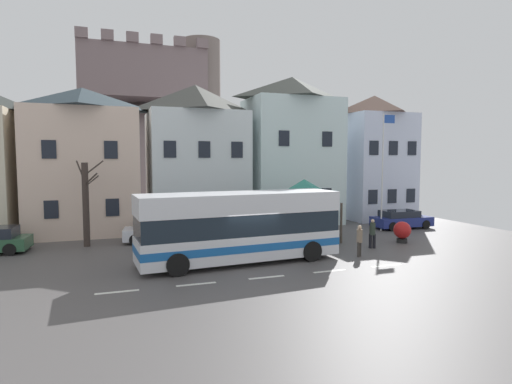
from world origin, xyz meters
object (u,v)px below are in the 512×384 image
bus_shelter (304,191)px  public_bench (305,226)px  parked_car_03 (158,230)px  pedestrian_00 (359,238)px  townhouse_04 (373,157)px  transit_bus (240,227)px  townhouse_02 (196,157)px  pedestrian_01 (372,233)px  parked_car_01 (274,226)px  bare_tree_00 (86,203)px  townhouse_03 (292,151)px  harbour_buoy (402,231)px  townhouse_01 (84,161)px  parked_car_00 (401,219)px  hilltop_castle (143,146)px  flagpole (383,164)px

bus_shelter → public_bench: bearing=62.5°
parked_car_03 → pedestrian_00: size_ratio=2.60×
townhouse_04 → public_bench: 10.88m
transit_bus → townhouse_02: bearing=85.4°
transit_bus → pedestrian_01: 8.02m
parked_car_01 → bare_tree_00: bare_tree_00 is taller
bus_shelter → townhouse_03: bearing=72.4°
harbour_buoy → bare_tree_00: bearing=164.2°
townhouse_01 → parked_car_00: (21.44, -5.49, -4.22)m
townhouse_02 → hilltop_castle: 20.96m
townhouse_04 → transit_bus: (-15.07, -11.00, -3.43)m
parked_car_03 → harbour_buoy: parked_car_03 is taller
pedestrian_00 → flagpole: size_ratio=0.20×
bus_shelter → townhouse_01: bearing=151.1°
townhouse_01 → parked_car_03: (4.29, -4.83, -4.17)m
townhouse_01 → pedestrian_00: size_ratio=5.97×
hilltop_castle → transit_bus: size_ratio=4.07×
parked_car_01 → flagpole: flagpole is taller
parked_car_03 → bare_tree_00: size_ratio=0.86×
townhouse_02 → public_bench: townhouse_02 is taller
bus_shelter → parked_car_03: size_ratio=0.89×
bus_shelter → flagpole: (6.61, 1.22, 1.57)m
public_bench → transit_bus: bearing=-136.1°
townhouse_03 → public_bench: (-1.05, -4.68, -5.19)m
transit_bus → parked_car_01: transit_bus is taller
parked_car_03 → flagpole: bearing=2.8°
townhouse_04 → bare_tree_00: townhouse_04 is taller
townhouse_03 → bare_tree_00: size_ratio=2.30×
townhouse_03 → public_bench: size_ratio=7.61×
flagpole → parked_car_00: bearing=12.3°
parked_car_00 → transit_bus: bearing=-156.6°
townhouse_02 → townhouse_03: bearing=-3.3°
pedestrian_00 → public_bench: pedestrian_00 is taller
bus_shelter → public_bench: 3.51m
pedestrian_01 → flagpole: (4.04, 4.70, 3.77)m
hilltop_castle → bus_shelter: 29.23m
townhouse_04 → parked_car_00: bearing=-102.6°
parked_car_03 → pedestrian_00: 11.88m
townhouse_02 → bare_tree_00: (-7.29, -4.95, -2.67)m
townhouse_04 → parked_car_03: bearing=-166.0°
townhouse_02 → hilltop_castle: bearing=96.6°
transit_bus → townhouse_03: bearing=51.1°
transit_bus → public_bench: 9.07m
townhouse_04 → flagpole: size_ratio=1.27×
bare_tree_00 → townhouse_04: bearing=11.7°
parked_car_03 → townhouse_02: bearing=62.8°
townhouse_03 → harbour_buoy: bearing=-72.4°
townhouse_02 → public_bench: 9.45m
parked_car_01 → public_bench: bearing=13.8°
townhouse_02 → pedestrian_00: bearing=-63.7°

